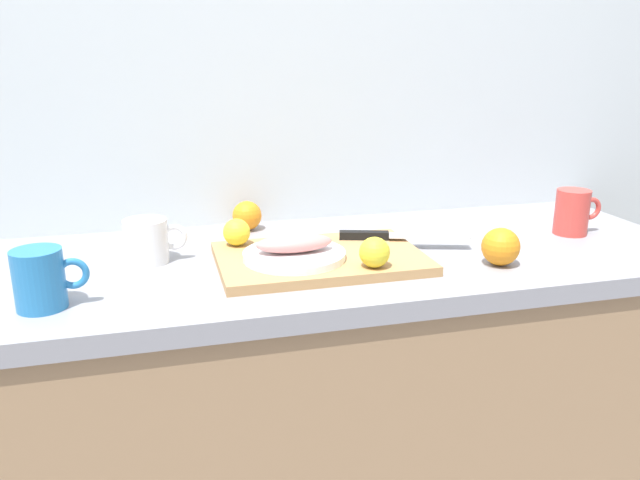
# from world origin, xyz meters

# --- Properties ---
(back_wall) EXTENTS (3.20, 0.05, 2.50)m
(back_wall) POSITION_xyz_m (0.00, 0.33, 1.25)
(back_wall) COLOR silver
(back_wall) RESTS_ON ground_plane
(kitchen_counter) EXTENTS (2.00, 0.60, 0.90)m
(kitchen_counter) POSITION_xyz_m (0.00, 0.00, 0.45)
(kitchen_counter) COLOR #9E7A56
(kitchen_counter) RESTS_ON ground_plane
(cutting_board) EXTENTS (0.42, 0.29, 0.02)m
(cutting_board) POSITION_xyz_m (0.14, -0.05, 0.91)
(cutting_board) COLOR tan
(cutting_board) RESTS_ON kitchen_counter
(white_plate) EXTENTS (0.21, 0.21, 0.01)m
(white_plate) POSITION_xyz_m (0.08, -0.07, 0.93)
(white_plate) COLOR white
(white_plate) RESTS_ON cutting_board
(fish_fillet) EXTENTS (0.16, 0.07, 0.04)m
(fish_fillet) POSITION_xyz_m (0.08, -0.07, 0.95)
(fish_fillet) COLOR tan
(fish_fillet) RESTS_ON white_plate
(chef_knife) EXTENTS (0.29, 0.11, 0.02)m
(chef_knife) POSITION_xyz_m (0.31, 0.01, 0.93)
(chef_knife) COLOR silver
(chef_knife) RESTS_ON cutting_board
(lemon_0) EXTENTS (0.06, 0.06, 0.06)m
(lemon_0) POSITION_xyz_m (0.22, -0.16, 0.95)
(lemon_0) COLOR yellow
(lemon_0) RESTS_ON cutting_board
(lemon_1) EXTENTS (0.06, 0.06, 0.06)m
(lemon_1) POSITION_xyz_m (-0.02, 0.05, 0.95)
(lemon_1) COLOR yellow
(lemon_1) RESTS_ON cutting_board
(coffee_mug_0) EXTENTS (0.12, 0.08, 0.11)m
(coffee_mug_0) POSITION_xyz_m (0.78, 0.00, 0.95)
(coffee_mug_0) COLOR #CC3F38
(coffee_mug_0) RESTS_ON kitchen_counter
(coffee_mug_1) EXTENTS (0.12, 0.08, 0.11)m
(coffee_mug_1) POSITION_xyz_m (-0.38, -0.16, 0.95)
(coffee_mug_1) COLOR #2672B2
(coffee_mug_1) RESTS_ON kitchen_counter
(coffee_mug_2) EXTENTS (0.13, 0.09, 0.09)m
(coffee_mug_2) POSITION_xyz_m (-0.21, 0.04, 0.95)
(coffee_mug_2) COLOR white
(coffee_mug_2) RESTS_ON kitchen_counter
(orange_0) EXTENTS (0.08, 0.08, 0.08)m
(orange_0) POSITION_xyz_m (0.49, -0.16, 0.94)
(orange_0) COLOR orange
(orange_0) RESTS_ON kitchen_counter
(orange_1) EXTENTS (0.07, 0.07, 0.07)m
(orange_1) POSITION_xyz_m (0.03, 0.24, 0.94)
(orange_1) COLOR orange
(orange_1) RESTS_ON kitchen_counter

